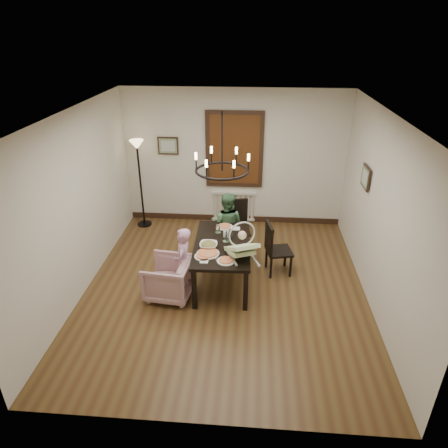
# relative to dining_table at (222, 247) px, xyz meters

# --- Properties ---
(room_shell) EXTENTS (4.51, 5.00, 2.81)m
(room_shell) POSITION_rel_dining_table_xyz_m (0.06, 0.18, 0.75)
(room_shell) COLOR brown
(room_shell) RESTS_ON ground
(dining_table) EXTENTS (0.93, 1.60, 0.74)m
(dining_table) POSITION_rel_dining_table_xyz_m (0.00, 0.00, 0.00)
(dining_table) COLOR black
(dining_table) RESTS_ON room_shell
(chair_far) EXTENTS (0.52, 0.52, 1.01)m
(chair_far) POSITION_rel_dining_table_xyz_m (0.19, 0.98, -0.15)
(chair_far) COLOR black
(chair_far) RESTS_ON room_shell
(chair_right) EXTENTS (0.49, 0.49, 0.94)m
(chair_right) POSITION_rel_dining_table_xyz_m (0.94, 0.36, -0.18)
(chair_right) COLOR black
(chair_right) RESTS_ON room_shell
(armchair) EXTENTS (0.78, 0.76, 0.64)m
(armchair) POSITION_rel_dining_table_xyz_m (-0.80, -0.45, -0.33)
(armchair) COLOR #C6979C
(armchair) RESTS_ON room_shell
(elderly_woman) EXTENTS (0.23, 0.35, 0.94)m
(elderly_woman) POSITION_rel_dining_table_xyz_m (-0.58, -0.35, -0.18)
(elderly_woman) COLOR #C88DAE
(elderly_woman) RESTS_ON room_shell
(seated_man) EXTENTS (0.56, 0.47, 1.02)m
(seated_man) POSITION_rel_dining_table_xyz_m (0.01, 0.88, -0.14)
(seated_man) COLOR #46774B
(seated_man) RESTS_ON room_shell
(baby_bouncer) EXTENTS (0.63, 0.72, 0.39)m
(baby_bouncer) POSITION_rel_dining_table_xyz_m (0.32, -0.42, 0.28)
(baby_bouncer) COLOR beige
(baby_bouncer) RESTS_ON dining_table
(salad_bowl) EXTENTS (0.34, 0.34, 0.08)m
(salad_bowl) POSITION_rel_dining_table_xyz_m (-0.20, -0.15, 0.13)
(salad_bowl) COLOR white
(salad_bowl) RESTS_ON dining_table
(pizza_platter) EXTENTS (0.34, 0.34, 0.04)m
(pizza_platter) POSITION_rel_dining_table_xyz_m (-0.19, -0.36, 0.10)
(pizza_platter) COLOR tan
(pizza_platter) RESTS_ON dining_table
(drinking_glass) EXTENTS (0.07, 0.07, 0.13)m
(drinking_glass) POSITION_rel_dining_table_xyz_m (0.08, 0.04, 0.15)
(drinking_glass) COLOR silver
(drinking_glass) RESTS_ON dining_table
(window_blinds) EXTENTS (1.00, 0.03, 1.40)m
(window_blinds) POSITION_rel_dining_table_xyz_m (0.06, 2.28, 0.95)
(window_blinds) COLOR #532E10
(window_blinds) RESTS_ON room_shell
(radiator) EXTENTS (0.92, 0.12, 0.62)m
(radiator) POSITION_rel_dining_table_xyz_m (0.06, 2.30, -0.30)
(radiator) COLOR silver
(radiator) RESTS_ON room_shell
(picture_back) EXTENTS (0.42, 0.03, 0.36)m
(picture_back) POSITION_rel_dining_table_xyz_m (-1.29, 2.29, 1.00)
(picture_back) COLOR black
(picture_back) RESTS_ON room_shell
(picture_right) EXTENTS (0.03, 0.42, 0.36)m
(picture_right) POSITION_rel_dining_table_xyz_m (2.27, 0.72, 1.00)
(picture_right) COLOR black
(picture_right) RESTS_ON room_shell
(floor_lamp) EXTENTS (0.30, 0.30, 1.80)m
(floor_lamp) POSITION_rel_dining_table_xyz_m (-1.84, 1.97, 0.25)
(floor_lamp) COLOR black
(floor_lamp) RESTS_ON room_shell
(chandelier) EXTENTS (0.80, 0.80, 0.04)m
(chandelier) POSITION_rel_dining_table_xyz_m (0.00, 0.00, 1.30)
(chandelier) COLOR black
(chandelier) RESTS_ON room_shell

